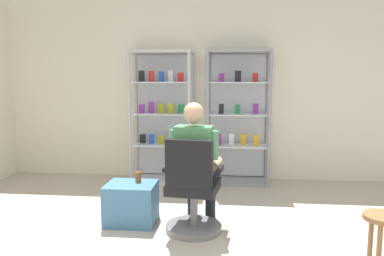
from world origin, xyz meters
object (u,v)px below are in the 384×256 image
(display_cabinet_left, at_px, (162,115))
(office_chair, at_px, (192,194))
(tea_glass, at_px, (138,177))
(display_cabinet_right, at_px, (238,117))
(storage_crate, at_px, (131,203))
(seated_shopkeeper, at_px, (196,159))
(wooden_stool, at_px, (383,225))

(display_cabinet_left, bearing_deg, office_chair, -71.48)
(display_cabinet_left, relative_size, tea_glass, 17.69)
(display_cabinet_right, bearing_deg, storage_crate, -123.41)
(tea_glass, bearing_deg, seated_shopkeeper, -10.09)
(office_chair, relative_size, wooden_stool, 2.27)
(display_cabinet_left, height_order, wooden_stool, display_cabinet_left)
(seated_shopkeeper, distance_m, storage_crate, 0.85)
(office_chair, bearing_deg, display_cabinet_right, 76.40)
(display_cabinet_right, xyz_separation_m, wooden_stool, (1.15, -2.38, -0.62))
(display_cabinet_right, xyz_separation_m, tea_glass, (-1.07, -1.63, -0.48))
(display_cabinet_right, relative_size, tea_glass, 17.69)
(office_chair, height_order, tea_glass, office_chair)
(display_cabinet_left, relative_size, wooden_stool, 4.50)
(storage_crate, distance_m, tea_glass, 0.28)
(seated_shopkeeper, relative_size, tea_glass, 12.01)
(display_cabinet_left, distance_m, seated_shopkeeper, 1.88)
(seated_shopkeeper, xyz_separation_m, tea_glass, (-0.63, 0.11, -0.23))
(tea_glass, height_order, wooden_stool, tea_glass)
(seated_shopkeeper, relative_size, storage_crate, 2.51)
(display_cabinet_right, bearing_deg, seated_shopkeeper, -104.21)
(display_cabinet_right, bearing_deg, wooden_stool, -64.21)
(display_cabinet_right, distance_m, tea_glass, 2.01)
(display_cabinet_left, xyz_separation_m, storage_crate, (-0.03, -1.71, -0.76))
(display_cabinet_left, height_order, storage_crate, display_cabinet_left)
(display_cabinet_right, xyz_separation_m, storage_crate, (-1.13, -1.71, -0.75))
(display_cabinet_right, relative_size, wooden_stool, 4.50)
(display_cabinet_left, relative_size, display_cabinet_right, 1.00)
(display_cabinet_right, relative_size, storage_crate, 3.70)
(office_chair, xyz_separation_m, tea_glass, (-0.61, 0.27, 0.08))
(office_chair, bearing_deg, storage_crate, 163.53)
(display_cabinet_left, height_order, office_chair, display_cabinet_left)
(office_chair, height_order, storage_crate, office_chair)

